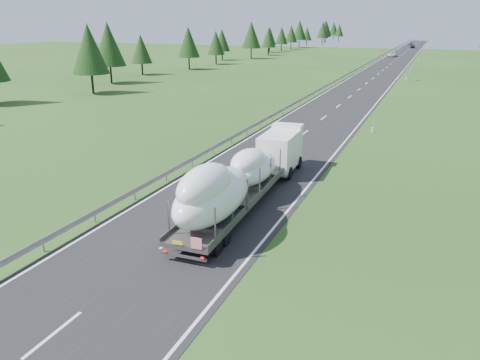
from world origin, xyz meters
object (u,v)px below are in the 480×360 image
at_px(highway_sign, 410,71).
at_px(distant_car_blue, 410,44).
at_px(distant_car_dark, 412,46).
at_px(distant_van, 392,54).
at_px(boat_truck, 241,176).

xyz_separation_m(highway_sign, distant_car_blue, (-9.33, 158.21, -1.17)).
bearing_deg(distant_car_dark, distant_van, -91.55).
distance_m(highway_sign, distant_car_blue, 158.49).
relative_size(boat_truck, distant_car_blue, 4.78).
bearing_deg(boat_truck, distant_car_dark, 90.32).
height_order(highway_sign, distant_car_blue, highway_sign).
distance_m(boat_truck, distant_car_dark, 201.97).
bearing_deg(distant_car_dark, boat_truck, -88.28).
height_order(highway_sign, distant_car_dark, highway_sign).
xyz_separation_m(highway_sign, distant_van, (-9.68, 67.51, -1.03)).
xyz_separation_m(boat_truck, distant_van, (-4.19, 142.24, -1.38)).
distance_m(distant_car_dark, distant_car_blue, 31.10).
xyz_separation_m(highway_sign, boat_truck, (-5.49, -74.73, 0.35)).
distance_m(boat_truck, distant_car_blue, 232.98).
relative_size(highway_sign, distant_van, 0.46).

